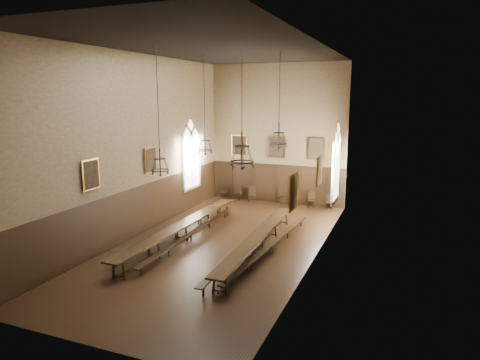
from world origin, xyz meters
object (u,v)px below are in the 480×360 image
Objects in this scene: bench_left_inner at (191,236)px; chair_7 at (329,205)px; chair_2 at (252,197)px; chandelier_back_right at (279,137)px; table_left at (182,232)px; chandelier_front_left at (160,161)px; chandelier_front_right at (242,154)px; chair_1 at (238,196)px; bench_right_outer at (271,247)px; chair_4 at (280,199)px; chandelier_back_left at (205,143)px; bench_left_outer at (175,231)px; chair_5 at (295,201)px; bench_right_inner at (248,243)px; chair_0 at (224,195)px; chair_6 at (311,203)px; table_right at (258,243)px.

bench_left_inner is 9.98m from chair_7.
chandelier_back_right is at bearing -71.28° from chair_2.
chair_7 is at bearing 56.84° from table_left.
chandelier_front_right is (3.95, -0.45, 0.55)m from chandelier_front_left.
chandelier_back_right reaches higher than chair_1.
bench_right_outer is 1.82× the size of chandelier_front_left.
chair_4 is 0.20× the size of chandelier_back_left.
table_left is at bearing -31.05° from bench_left_outer.
chair_2 is (1.02, -0.00, -0.01)m from chair_1.
bench_left_inner is at bearing -106.77° from chair_5.
bench_left_outer is 1.84× the size of chandelier_front_left.
chair_1 reaches higher than bench_right_outer.
bench_right_inner is 5.47m from chandelier_front_left.
chair_0 is 7.61m from chandelier_back_left.
bench_right_inner is 8.67m from chair_6.
chair_5 is 1.09× the size of chair_7.
chair_4 is (1.91, 0.12, 0.01)m from chair_2.
chair_0 reaches higher than table_left.
chandelier_back_left is at bearing 175.15° from chandelier_back_right.
bench_right_outer reaches higher than bench_left_inner.
chair_2 reaches higher than chair_0.
chair_6 is at bearing 53.60° from chandelier_back_left.
chair_5 is 11.89m from chandelier_front_right.
chair_6 is at bearing 87.06° from chandelier_back_right.
table_right is at bearing -172.10° from bench_right_outer.
bench_left_outer is at bearing -133.93° from chair_7.
chandelier_back_left is at bearing 150.30° from bench_right_outer.
chair_4 is 12.07m from chandelier_front_right.
table_left is 6.41m from chandelier_front_right.
bench_right_inner is at bearing -37.36° from chandelier_back_left.
chair_1 reaches higher than chair_4.
chandelier_front_right is (4.66, -2.75, 4.47)m from bench_left_outer.
bench_left_inner is at bearing -16.40° from bench_left_outer.
chair_6 reaches higher than chair_7.
chair_2 is 0.97× the size of chair_4.
bench_left_inner is at bearing -101.45° from chair_2.
chandelier_back_right is at bearing 100.08° from bench_right_outer.
chair_6 is at bearing 67.42° from chandelier_front_left.
table_left is 9.67m from chair_6.
bench_left_inner is 8.84m from chair_0.
chair_4 is 1.05m from chair_5.
chair_2 reaches higher than table_left.
bench_left_inner is 8.58m from chair_1.
chandelier_back_left is (-3.40, 2.59, 4.22)m from bench_right_inner.
bench_right_inner is (3.45, -0.04, -0.11)m from table_left.
bench_right_outer is 8.59m from chair_6.
chair_1 is at bearing 93.49° from table_left.
table_right is 9.92× the size of chair_1.
chandelier_front_right is at bearing -34.12° from bench_left_inner.
chandelier_back_left is 1.06× the size of chandelier_front_right.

